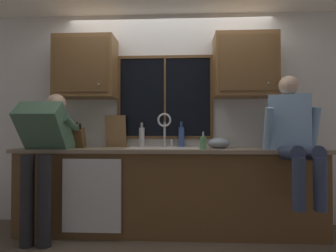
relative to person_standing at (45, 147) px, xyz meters
name	(u,v)px	position (x,y,z in m)	size (l,w,h in m)	color
back_wall	(170,118)	(1.26, 0.66, 0.33)	(5.64, 0.12, 2.55)	silver
window_glass	(165,97)	(1.20, 0.59, 0.58)	(1.10, 0.02, 0.95)	black
window_frame_top	(165,57)	(1.20, 0.58, 1.07)	(1.17, 0.02, 0.04)	brown
window_frame_bottom	(165,137)	(1.20, 0.58, 0.08)	(1.17, 0.02, 0.04)	brown
window_frame_left	(119,97)	(0.64, 0.58, 0.58)	(0.04, 0.02, 0.95)	brown
window_frame_right	(212,97)	(1.77, 0.58, 0.58)	(0.04, 0.02, 0.95)	brown
window_mullion_center	(165,97)	(1.20, 0.58, 0.58)	(0.02, 0.02, 0.95)	brown
lower_cabinet_run	(169,191)	(1.26, 0.31, -0.51)	(3.24, 0.58, 0.88)	brown
countertop	(169,150)	(1.26, 0.29, -0.05)	(3.30, 0.62, 0.04)	gray
dishwasher_front	(92,196)	(0.50, -0.01, -0.49)	(0.60, 0.02, 0.74)	white
upper_cabinet_left	(86,68)	(0.27, 0.43, 0.91)	(0.70, 0.36, 0.72)	brown
upper_cabinet_right	(245,66)	(2.13, 0.43, 0.91)	(0.70, 0.36, 0.72)	brown
sink	(163,157)	(1.20, 0.30, -0.13)	(0.80, 0.46, 0.21)	white
faucet	(165,126)	(1.21, 0.48, 0.22)	(0.18, 0.09, 0.40)	silver
person_standing	(45,147)	(0.00, 0.00, 0.00)	(0.53, 0.70, 1.53)	#262628
person_sitting_on_counter	(293,132)	(2.51, 0.03, 0.15)	(0.54, 0.65, 1.26)	#384260
knife_block	(79,138)	(0.24, 0.31, 0.08)	(0.12, 0.18, 0.32)	brown
cutting_board	(116,131)	(0.62, 0.51, 0.16)	(0.25, 0.02, 0.39)	#997047
mixing_bowl	(219,143)	(1.82, 0.32, 0.03)	(0.25, 0.25, 0.12)	#8C99A8
soap_dispenser	(203,142)	(1.63, 0.12, 0.04)	(0.06, 0.07, 0.18)	#59A566
bottle_green_glass	(142,137)	(0.93, 0.49, 0.09)	(0.07, 0.07, 0.30)	#B7B7BC
bottle_tall_clear	(181,136)	(1.40, 0.52, 0.10)	(0.07, 0.07, 0.31)	#334C8C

